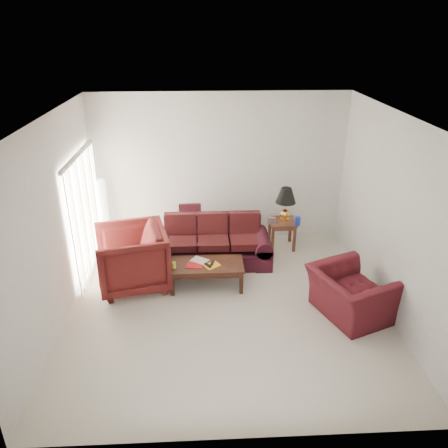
% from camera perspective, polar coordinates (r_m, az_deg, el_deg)
% --- Properties ---
extents(floor, '(5.00, 5.00, 0.00)m').
position_cam_1_polar(floor, '(7.17, 0.35, -10.52)').
color(floor, beige).
rests_on(floor, ground).
extents(blinds, '(0.10, 2.00, 2.16)m').
position_cam_1_polar(blinds, '(8.05, -17.66, 1.17)').
color(blinds, silver).
rests_on(blinds, ground).
extents(sofa, '(2.19, 1.06, 0.87)m').
position_cam_1_polar(sofa, '(8.12, -1.42, -2.38)').
color(sofa, black).
rests_on(sofa, ground).
extents(throw_pillow, '(0.44, 0.22, 0.45)m').
position_cam_1_polar(throw_pillow, '(8.63, -4.44, 1.22)').
color(throw_pillow, black).
rests_on(throw_pillow, sofa).
extents(end_table, '(0.55, 0.55, 0.57)m').
position_cam_1_polar(end_table, '(8.86, 7.54, -1.26)').
color(end_table, '#482D19').
rests_on(end_table, ground).
extents(table_lamp, '(0.50, 0.50, 0.67)m').
position_cam_1_polar(table_lamp, '(8.66, 8.04, 2.59)').
color(table_lamp, gold).
rests_on(table_lamp, end_table).
extents(clock, '(0.16, 0.09, 0.15)m').
position_cam_1_polar(clock, '(8.53, 6.25, 0.42)').
color(clock, silver).
rests_on(clock, end_table).
extents(blue_canister, '(0.11, 0.11, 0.17)m').
position_cam_1_polar(blue_canister, '(8.56, 9.59, 0.40)').
color(blue_canister, '#17279A').
rests_on(blue_canister, end_table).
extents(picture_frame, '(0.14, 0.17, 0.05)m').
position_cam_1_polar(picture_frame, '(8.90, 6.59, 1.48)').
color(picture_frame, '#B1B0B5').
rests_on(picture_frame, end_table).
extents(floor_lamp, '(0.30, 0.30, 1.43)m').
position_cam_1_polar(floor_lamp, '(8.97, -15.47, 1.34)').
color(floor_lamp, white).
rests_on(floor_lamp, ground).
extents(armchair_left, '(1.39, 1.37, 1.06)m').
position_cam_1_polar(armchair_left, '(7.56, -11.95, -4.37)').
color(armchair_left, '#451110').
rests_on(armchair_left, ground).
extents(armchair_right, '(1.35, 1.43, 0.74)m').
position_cam_1_polar(armchair_right, '(7.04, 16.17, -8.76)').
color(armchair_right, '#430F16').
rests_on(armchair_right, ground).
extents(coffee_table, '(1.31, 0.76, 0.44)m').
position_cam_1_polar(coffee_table, '(7.54, -2.27, -6.64)').
color(coffee_table, black).
rests_on(coffee_table, ground).
extents(magazine_red, '(0.29, 0.23, 0.02)m').
position_cam_1_polar(magazine_red, '(7.37, -3.90, -5.43)').
color(magazine_red, '#B41213').
rests_on(magazine_red, coffee_table).
extents(magazine_white, '(0.35, 0.33, 0.02)m').
position_cam_1_polar(magazine_white, '(7.51, -3.22, -4.78)').
color(magazine_white, silver).
rests_on(magazine_white, coffee_table).
extents(magazine_orange, '(0.32, 0.30, 0.01)m').
position_cam_1_polar(magazine_orange, '(7.36, -1.56, -5.43)').
color(magazine_orange, '#F6A71D').
rests_on(magazine_orange, coffee_table).
extents(remote_a, '(0.13, 0.16, 0.02)m').
position_cam_1_polar(remote_a, '(7.32, -2.10, -5.40)').
color(remote_a, black).
rests_on(remote_a, coffee_table).
extents(remote_b, '(0.08, 0.17, 0.02)m').
position_cam_1_polar(remote_b, '(7.40, -1.51, -5.06)').
color(remote_b, black).
rests_on(remote_b, coffee_table).
extents(yellow_glass, '(0.07, 0.07, 0.11)m').
position_cam_1_polar(yellow_glass, '(7.31, -6.52, -5.37)').
color(yellow_glass, gold).
rests_on(yellow_glass, coffee_table).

